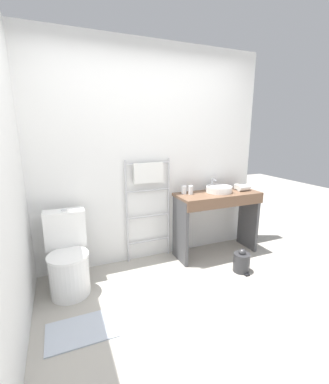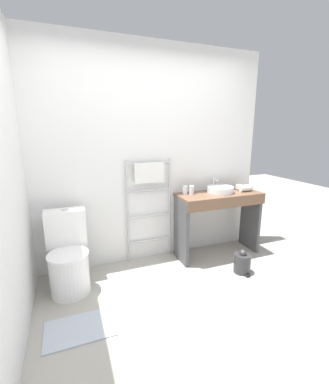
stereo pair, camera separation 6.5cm
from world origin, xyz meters
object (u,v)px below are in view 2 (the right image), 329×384
at_px(toilet, 68,258).
at_px(sink_basin, 220,189).
at_px(towel_radiator, 149,188).
at_px(cup_near_edge, 192,190).
at_px(cup_near_wall, 185,190).
at_px(hair_dryer, 246,188).
at_px(trash_bin, 242,263).

distance_m(toilet, sink_basin, 1.95).
xyz_separation_m(towel_radiator, sink_basin, (0.89, -0.18, -0.05)).
bearing_deg(cup_near_edge, cup_near_wall, 146.72).
bearing_deg(cup_near_edge, hair_dryer, -7.45).
xyz_separation_m(towel_radiator, hair_dryer, (1.24, -0.24, -0.05)).
bearing_deg(toilet, trash_bin, -11.88).
relative_size(toilet, towel_radiator, 0.64).
xyz_separation_m(towel_radiator, trash_bin, (0.88, -0.72, -0.81)).
relative_size(towel_radiator, hair_dryer, 5.97).
distance_m(cup_near_edge, trash_bin, 1.03).
bearing_deg(cup_near_edge, trash_bin, -56.63).
relative_size(towel_radiator, cup_near_edge, 11.79).
bearing_deg(towel_radiator, cup_near_wall, -12.11).
bearing_deg(cup_near_wall, sink_basin, -10.78).
relative_size(sink_basin, trash_bin, 1.18).
xyz_separation_m(toilet, sink_basin, (1.87, 0.14, 0.54)).
height_order(cup_near_wall, trash_bin, cup_near_wall).
bearing_deg(towel_radiator, toilet, -161.64).
distance_m(sink_basin, cup_near_wall, 0.47).
bearing_deg(cup_near_wall, hair_dryer, -10.01).
height_order(sink_basin, hair_dryer, hair_dryer).
relative_size(sink_basin, cup_near_edge, 3.07).
bearing_deg(towel_radiator, hair_dryer, -10.75).
height_order(toilet, trash_bin, toilet).
bearing_deg(cup_near_edge, towel_radiator, 164.57).
bearing_deg(toilet, cup_near_wall, 9.30).
relative_size(sink_basin, cup_near_wall, 3.20).
relative_size(sink_basin, hair_dryer, 1.55).
relative_size(toilet, cup_near_wall, 7.85).
bearing_deg(trash_bin, sink_basin, 89.18).
distance_m(towel_radiator, sink_basin, 0.91).
distance_m(towel_radiator, hair_dryer, 1.26).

